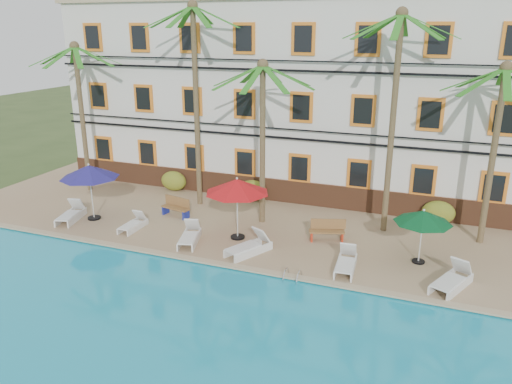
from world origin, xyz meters
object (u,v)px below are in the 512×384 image
at_px(lounger_b, 133,224).
at_px(bench_left, 177,207).
at_px(palm_a, 80,97).
at_px(bench_right, 327,230).
at_px(umbrella_green, 423,217).
at_px(pool_ladder, 292,279).
at_px(lounger_a, 71,214).
at_px(lounger_d, 249,246).
at_px(palm_c, 263,119).
at_px(lounger_f, 452,280).
at_px(palm_b, 195,81).
at_px(palm_e, 497,129).
at_px(lounger_c, 190,236).
at_px(lounger_e, 346,262).
at_px(palm_d, 395,96).
at_px(umbrella_blue, 89,172).
at_px(umbrella_red, 237,186).

distance_m(lounger_b, bench_left, 2.41).
distance_m(palm_a, bench_right, 15.06).
height_order(umbrella_green, pool_ladder, umbrella_green).
xyz_separation_m(lounger_a, lounger_d, (9.26, -0.40, 0.01)).
bearing_deg(palm_c, lounger_b, -150.03).
bearing_deg(lounger_f, palm_a, 166.33).
bearing_deg(palm_b, palm_e, -0.52).
xyz_separation_m(lounger_c, bench_left, (-2.09, 2.57, 0.18)).
height_order(palm_e, lounger_e, palm_e).
bearing_deg(lounger_d, lounger_b, 175.11).
distance_m(umbrella_green, lounger_d, 6.84).
height_order(palm_d, lounger_b, palm_d).
distance_m(palm_e, lounger_d, 10.89).
xyz_separation_m(bench_right, pool_ladder, (-0.34, -3.88, -0.47)).
bearing_deg(lounger_b, lounger_c, -7.28).
bearing_deg(lounger_b, palm_a, 144.26).
distance_m(palm_a, palm_c, 10.86).
relative_size(palm_d, umbrella_green, 4.28).
xyz_separation_m(umbrella_blue, umbrella_red, (7.31, 0.35, 0.02)).
xyz_separation_m(umbrella_green, lounger_a, (-15.72, -1.19, -1.59)).
bearing_deg(bench_right, umbrella_red, -162.35).
xyz_separation_m(umbrella_red, lounger_f, (8.73, -1.35, -2.04)).
xyz_separation_m(palm_c, palm_d, (5.49, 0.96, 1.16)).
relative_size(lounger_a, pool_ladder, 2.78).
height_order(palm_d, lounger_a, palm_d).
relative_size(palm_a, palm_e, 1.07).
xyz_separation_m(palm_a, umbrella_green, (17.99, -2.98, -3.31)).
relative_size(palm_b, lounger_b, 6.05).
distance_m(umbrella_green, lounger_c, 9.49).
bearing_deg(palm_b, palm_c, -16.96).
height_order(lounger_c, bench_left, bench_left).
bearing_deg(lounger_c, palm_d, 29.78).
bearing_deg(lounger_d, umbrella_blue, 173.81).
height_order(lounger_c, lounger_d, lounger_d).
distance_m(palm_c, lounger_f, 10.19).
bearing_deg(lounger_f, lounger_b, 177.48).
xyz_separation_m(lounger_b, pool_ladder, (8.13, -1.96, -0.25)).
distance_m(palm_a, lounger_d, 13.32).
relative_size(lounger_e, pool_ladder, 2.60).
height_order(palm_c, lounger_b, palm_c).
height_order(palm_d, lounger_e, palm_d).
distance_m(palm_a, umbrella_red, 11.35).
bearing_deg(umbrella_red, palm_c, 81.70).
bearing_deg(lounger_a, palm_a, 118.48).
distance_m(palm_d, lounger_e, 7.29).
xyz_separation_m(lounger_a, pool_ladder, (11.53, -1.86, -0.30)).
xyz_separation_m(lounger_b, lounger_f, (13.54, -0.59, 0.06)).
bearing_deg(palm_e, palm_a, 179.86).
bearing_deg(umbrella_green, bench_right, 167.84).
bearing_deg(lounger_c, umbrella_red, 33.76).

